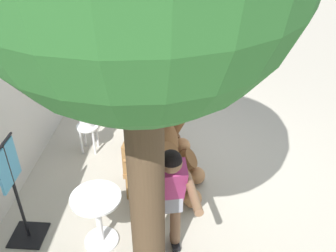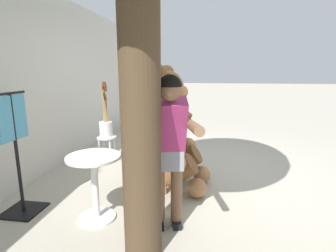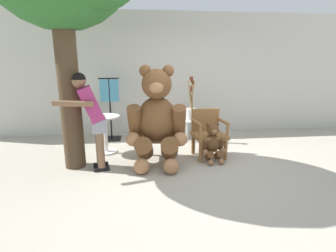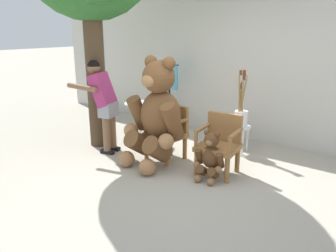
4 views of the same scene
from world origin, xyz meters
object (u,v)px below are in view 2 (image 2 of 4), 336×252
object	(u,v)px
teddy_bear_large	(169,129)
person_visitor	(169,142)
round_side_table	(95,180)
wooden_chair_left	(150,153)
brush_bucket	(106,124)
wooden_chair_right	(162,137)
clothing_display_stand	(17,151)
teddy_bear_small	(178,144)
white_stool	(107,142)

from	to	relation	value
teddy_bear_large	person_visitor	bearing A→B (deg)	-171.68
person_visitor	round_side_table	size ratio (longest dim) A/B	2.16
wooden_chair_left	brush_bucket	distance (m)	1.27
person_visitor	brush_bucket	xyz separation A→B (m)	(1.84, 1.37, -0.25)
wooden_chair_right	clothing_display_stand	size ratio (longest dim) A/B	0.63
wooden_chair_right	teddy_bear_large	xyz separation A→B (m)	(-0.95, -0.27, 0.35)
teddy_bear_small	clothing_display_stand	size ratio (longest dim) A/B	0.52
wooden_chair_right	clothing_display_stand	xyz separation A→B (m)	(-1.87, 1.27, 0.26)
person_visitor	white_stool	size ratio (longest dim) A/B	3.38
round_side_table	clothing_display_stand	distance (m)	0.93
brush_bucket	person_visitor	bearing A→B (deg)	-143.26
teddy_bear_large	brush_bucket	xyz separation A→B (m)	(0.82, 1.22, -0.14)
person_visitor	clothing_display_stand	size ratio (longest dim) A/B	1.14
wooden_chair_right	teddy_bear_large	distance (m)	1.05
white_stool	clothing_display_stand	world-z (taller)	clothing_display_stand
wooden_chair_left	brush_bucket	world-z (taller)	brush_bucket
teddy_bear_small	person_visitor	size ratio (longest dim) A/B	0.45
wooden_chair_left	white_stool	world-z (taller)	wooden_chair_left
person_visitor	brush_bucket	world-z (taller)	person_visitor
teddy_bear_large	clothing_display_stand	world-z (taller)	teddy_bear_large
wooden_chair_left	person_visitor	size ratio (longest dim) A/B	0.55
wooden_chair_right	white_stool	distance (m)	0.97
person_visitor	round_side_table	bearing A→B (deg)	84.21
wooden_chair_left	person_visitor	xyz separation A→B (m)	(-1.03, -0.42, 0.46)
brush_bucket	clothing_display_stand	distance (m)	1.77
teddy_bear_large	person_visitor	world-z (taller)	teddy_bear_large
wooden_chair_left	teddy_bear_small	distance (m)	0.99
wooden_chair_right	brush_bucket	xyz separation A→B (m)	(-0.13, 0.95, 0.21)
clothing_display_stand	round_side_table	bearing A→B (deg)	-90.93
brush_bucket	round_side_table	distance (m)	1.86
wooden_chair_left	teddy_bear_large	bearing A→B (deg)	-93.25
wooden_chair_right	person_visitor	distance (m)	2.07
clothing_display_stand	wooden_chair_left	bearing A→B (deg)	-53.60
teddy_bear_small	brush_bucket	xyz separation A→B (m)	(-0.14, 1.23, 0.33)
wooden_chair_left	wooden_chair_right	distance (m)	0.94
round_side_table	teddy_bear_small	bearing A→B (deg)	-19.17
round_side_table	wooden_chair_left	bearing A→B (deg)	-21.79
teddy_bear_small	teddy_bear_large	bearing A→B (deg)	179.45
teddy_bear_small	person_visitor	xyz separation A→B (m)	(-1.98, -0.14, 0.57)
teddy_bear_small	person_visitor	distance (m)	2.07
teddy_bear_large	clothing_display_stand	bearing A→B (deg)	120.90
wooden_chair_right	teddy_bear_small	xyz separation A→B (m)	(0.01, -0.28, -0.12)
white_stool	clothing_display_stand	size ratio (longest dim) A/B	0.34
wooden_chair_right	white_stool	world-z (taller)	wooden_chair_right
wooden_chair_left	clothing_display_stand	xyz separation A→B (m)	(-0.94, 1.27, 0.26)
wooden_chair_right	teddy_bear_small	size ratio (longest dim) A/B	1.22
teddy_bear_large	round_side_table	xyz separation A→B (m)	(-0.94, 0.65, -0.36)
wooden_chair_left	person_visitor	world-z (taller)	person_visitor
wooden_chair_right	person_visitor	size ratio (longest dim) A/B	0.55
person_visitor	round_side_table	distance (m)	0.93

